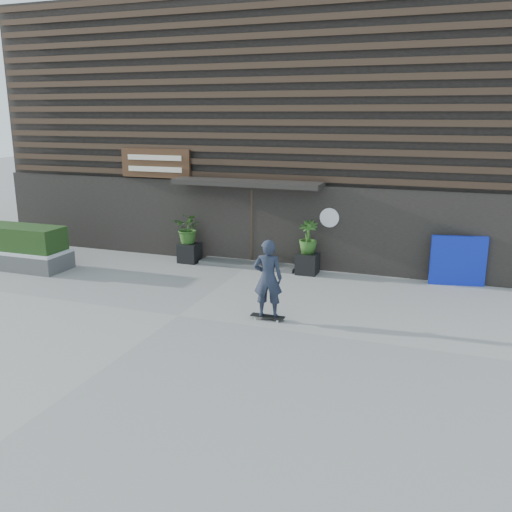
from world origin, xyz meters
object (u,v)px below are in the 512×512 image
at_px(blue_tarp, 458,261).
at_px(skateboarder, 268,279).
at_px(planter_pot_left, 190,253).
at_px(planter_pot_right, 307,264).
at_px(raised_bed, 15,259).

relative_size(blue_tarp, skateboarder, 0.78).
bearing_deg(planter_pot_left, blue_tarp, 2.18).
distance_m(planter_pot_right, skateboarder, 3.99).
bearing_deg(blue_tarp, planter_pot_left, 171.48).
height_order(planter_pot_left, raised_bed, planter_pot_left).
xyz_separation_m(planter_pot_left, raised_bed, (-4.75, -2.30, -0.05)).
relative_size(planter_pot_right, raised_bed, 0.17).
height_order(planter_pot_right, skateboarder, skateboarder).
bearing_deg(blue_tarp, planter_pot_right, 173.50).
relative_size(planter_pot_right, skateboarder, 0.32).
distance_m(raised_bed, blue_tarp, 12.90).
height_order(raised_bed, skateboarder, skateboarder).
distance_m(raised_bed, skateboarder, 8.85).
bearing_deg(raised_bed, skateboarder, -10.66).
bearing_deg(skateboarder, raised_bed, 169.34).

